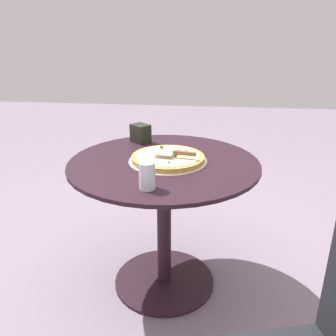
% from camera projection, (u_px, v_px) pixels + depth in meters
% --- Properties ---
extents(ground_plane, '(10.00, 10.00, 0.00)m').
position_uv_depth(ground_plane, '(164.00, 281.00, 1.96)').
color(ground_plane, slate).
extents(patio_table, '(0.93, 0.93, 0.72)m').
position_uv_depth(patio_table, '(164.00, 201.00, 1.78)').
color(patio_table, black).
rests_on(patio_table, ground).
extents(pizza_on_tray, '(0.38, 0.38, 0.05)m').
position_uv_depth(pizza_on_tray, '(168.00, 158.00, 1.70)').
color(pizza_on_tray, silver).
rests_on(pizza_on_tray, patio_table).
extents(pizza_server, '(0.22, 0.10, 0.02)m').
position_uv_depth(pizza_server, '(174.00, 153.00, 1.65)').
color(pizza_server, silver).
rests_on(pizza_server, pizza_on_tray).
extents(drinking_cup, '(0.07, 0.07, 0.11)m').
position_uv_depth(drinking_cup, '(147.00, 176.00, 1.38)').
color(drinking_cup, silver).
rests_on(drinking_cup, patio_table).
extents(napkin_dispenser, '(0.13, 0.12, 0.10)m').
position_uv_depth(napkin_dispenser, '(141.00, 133.00, 1.97)').
color(napkin_dispenser, black).
rests_on(napkin_dispenser, patio_table).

